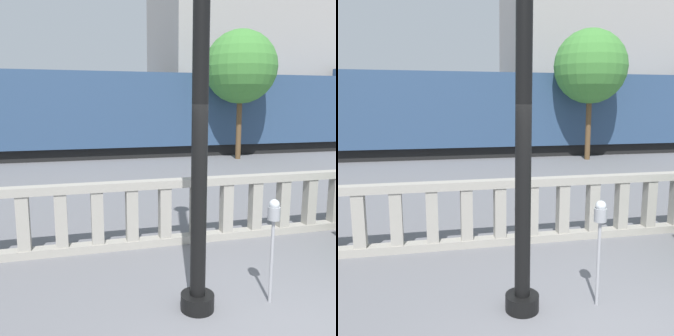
{
  "view_description": "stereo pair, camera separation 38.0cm",
  "coord_description": "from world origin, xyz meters",
  "views": [
    {
      "loc": [
        -2.19,
        -2.9,
        2.51
      ],
      "look_at": [
        -0.27,
        4.33,
        1.22
      ],
      "focal_mm": 40.0,
      "sensor_mm": 36.0,
      "label": 1
    },
    {
      "loc": [
        -1.82,
        -2.99,
        2.51
      ],
      "look_at": [
        -0.27,
        4.33,
        1.22
      ],
      "focal_mm": 40.0,
      "sensor_mm": 36.0,
      "label": 2
    }
  ],
  "objects": [
    {
      "name": "balustrade",
      "position": [
        0.0,
        3.33,
        0.6
      ],
      "size": [
        16.35,
        0.24,
        1.19
      ],
      "color": "#9E998E",
      "rests_on": "ground"
    },
    {
      "name": "lamppost",
      "position": [
        -0.74,
        1.12,
        3.25
      ],
      "size": [
        0.42,
        0.42,
        6.26
      ],
      "color": "black",
      "rests_on": "ground"
    },
    {
      "name": "parking_meter",
      "position": [
        0.21,
        1.05,
        1.07
      ],
      "size": [
        0.15,
        0.15,
        1.36
      ],
      "color": "#99999E",
      "rests_on": "ground"
    },
    {
      "name": "train_near",
      "position": [
        1.66,
        15.15,
        2.04
      ],
      "size": [
        28.85,
        2.71,
        4.51
      ],
      "color": "black",
      "rests_on": "ground"
    },
    {
      "name": "train_far",
      "position": [
        4.31,
        23.04,
        1.81
      ],
      "size": [
        22.69,
        3.16,
        4.03
      ],
      "color": "black",
      "rests_on": "ground"
    },
    {
      "name": "building_block",
      "position": [
        8.84,
        20.95,
        5.32
      ],
      "size": [
        10.44,
        8.22,
        10.63
      ],
      "color": "gray",
      "rests_on": "ground"
    },
    {
      "name": "tree_left",
      "position": [
        5.32,
        12.8,
        4.11
      ],
      "size": [
        3.22,
        3.22,
        5.73
      ],
      "color": "brown",
      "rests_on": "ground"
    }
  ]
}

